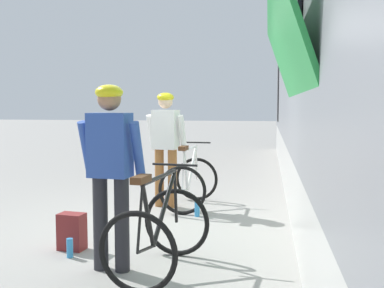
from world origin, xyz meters
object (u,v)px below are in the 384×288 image
Objects in this scene: cyclist_far_in_white at (166,139)px; water_bottle_by_the_backpack at (70,248)px; bicycle_far_white at (190,181)px; bicycle_near_black at (159,231)px; backpack_on_platform at (72,232)px; cyclist_near_in_blue at (110,161)px; water_bottle_near_the_bikes at (197,209)px.

cyclist_far_in_white is 2.68m from water_bottle_by_the_backpack.
cyclist_far_in_white is 0.75m from bicycle_far_white.
bicycle_near_black is 5.73× the size of water_bottle_by_the_backpack.
cyclist_far_in_white is at bearing -175.39° from bicycle_far_white.
bicycle_far_white is 2.43m from backpack_on_platform.
bicycle_far_white reaches higher than water_bottle_by_the_backpack.
cyclist_near_in_blue is 4.40× the size of backpack_on_platform.
cyclist_far_in_white is 8.22× the size of water_bottle_near_the_bikes.
backpack_on_platform reaches higher than water_bottle_near_the_bikes.
bicycle_near_black is at bearing -17.92° from backpack_on_platform.
bicycle_far_white is (-0.19, 2.76, 0.00)m from bicycle_near_black.
bicycle_far_white is at bearing 74.99° from backpack_on_platform.
cyclist_near_in_blue is 2.73m from cyclist_far_in_white.
backpack_on_platform is (-1.10, 0.51, -0.20)m from bicycle_near_black.
backpack_on_platform is 2.02m from water_bottle_near_the_bikes.
cyclist_near_in_blue is 1.13m from water_bottle_by_the_backpack.
bicycle_near_black is at bearing -78.53° from cyclist_far_in_white.
backpack_on_platform is at bearing 154.95° from bicycle_near_black.
water_bottle_near_the_bikes is (0.02, 2.19, -0.29)m from bicycle_near_black.
cyclist_far_in_white reaches higher than bicycle_near_black.
cyclist_near_in_blue and cyclist_far_in_white have the same top height.
cyclist_far_in_white is 4.40× the size of backpack_on_platform.
cyclist_near_in_blue reaches higher than backpack_on_platform.
water_bottle_by_the_backpack is (-0.83, -2.49, -0.30)m from bicycle_far_white.
bicycle_far_white is at bearing 4.61° from cyclist_far_in_white.
water_bottle_by_the_backpack is at bearing -100.54° from cyclist_far_in_white.
cyclist_far_in_white is at bearing 136.71° from water_bottle_near_the_bikes.
cyclist_near_in_blue is 1.18m from backpack_on_platform.
bicycle_far_white reaches higher than backpack_on_platform.
bicycle_near_black is 5.36× the size of water_bottle_near_the_bikes.
cyclist_near_in_blue is 8.79× the size of water_bottle_by_the_backpack.
cyclist_far_in_white reaches higher than bicycle_far_white.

